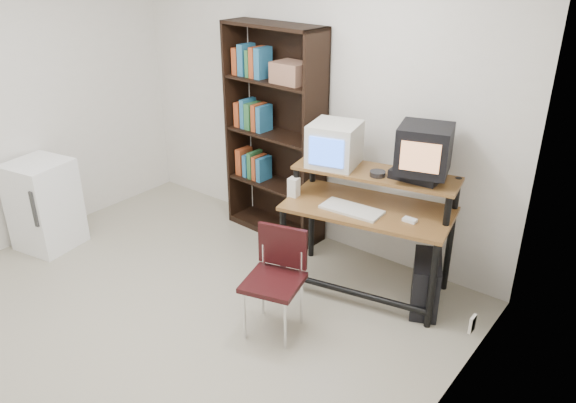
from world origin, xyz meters
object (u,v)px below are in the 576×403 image
Objects in this scene: crt_monitor at (334,145)px; pc_tower at (426,284)px; computer_desk at (369,210)px; mini_fridge at (44,205)px; crt_tv at (424,149)px; school_chair at (277,271)px; bookshelf at (276,132)px.

crt_monitor reaches higher than pc_tower.
computer_desk reaches higher than pc_tower.
computer_desk reaches higher than mini_fridge.
crt_tv is 1.39m from school_chair.
crt_tv is 1.02× the size of pc_tower.
school_chair is 2.47m from mini_fridge.
pc_tower is at bearing 11.34° from mini_fridge.
crt_monitor is 0.23× the size of bookshelf.
crt_monitor is at bearing 18.35° from mini_fridge.
pc_tower is 0.23× the size of bookshelf.
mini_fridge is (-2.32, -1.24, -0.73)m from crt_monitor.
crt_monitor is at bearing -17.22° from bookshelf.
crt_tv is at bearing -3.13° from crt_monitor.
school_chair is 1.64m from bookshelf.
crt_tv is 1.57m from bookshelf.
mini_fridge is (-3.20, -1.24, 0.20)m from pc_tower.
computer_desk is 3.01× the size of crt_tv.
mini_fridge is at bearing 172.58° from school_chair.
pc_tower is (0.88, -0.00, -0.93)m from crt_monitor.
computer_desk is 0.58m from crt_monitor.
mini_fridge is at bearing -130.07° from bookshelf.
computer_desk is 0.91m from school_chair.
computer_desk is at bearing -19.71° from crt_monitor.
crt_monitor is 0.54× the size of mini_fridge.
crt_monitor is 0.97× the size of crt_tv.
crt_tv is at bearing 120.30° from pc_tower.
crt_monitor reaches higher than school_chair.
pc_tower is (0.51, 0.03, -0.49)m from computer_desk.
pc_tower is 0.58× the size of school_chair.
computer_desk is at bearing 58.78° from school_chair.
bookshelf is at bearing 145.72° from crt_monitor.
computer_desk is 0.64m from crt_tv.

